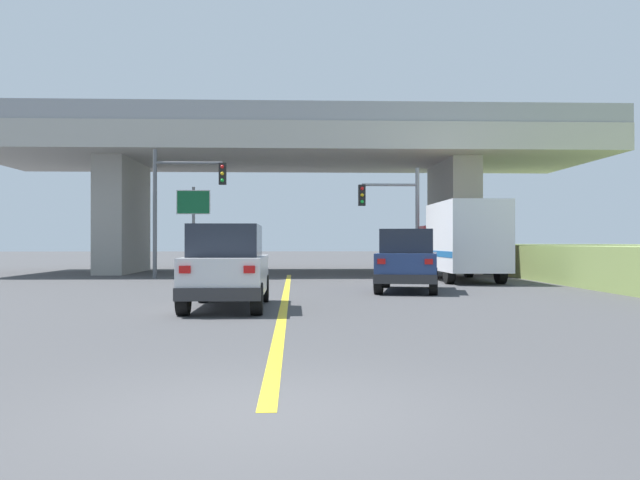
{
  "coord_description": "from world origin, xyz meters",
  "views": [
    {
      "loc": [
        0.27,
        -6.27,
        1.61
      ],
      "look_at": [
        1.45,
        24.61,
        1.71
      ],
      "focal_mm": 37.36,
      "sensor_mm": 36.0,
      "label": 1
    }
  ],
  "objects_px": {
    "highway_sign": "(193,210)",
    "suv_lead": "(227,267)",
    "box_truck": "(462,240)",
    "traffic_signal_nearside": "(396,209)",
    "traffic_signal_farside": "(179,195)",
    "suv_crossing": "(408,260)"
  },
  "relations": [
    {
      "from": "highway_sign",
      "to": "suv_lead",
      "type": "bearing_deg",
      "value": -78.6
    },
    {
      "from": "highway_sign",
      "to": "box_truck",
      "type": "bearing_deg",
      "value": -23.04
    },
    {
      "from": "traffic_signal_nearside",
      "to": "traffic_signal_farside",
      "type": "distance_m",
      "value": 9.78
    },
    {
      "from": "suv_crossing",
      "to": "box_truck",
      "type": "bearing_deg",
      "value": 72.11
    },
    {
      "from": "suv_crossing",
      "to": "box_truck",
      "type": "distance_m",
      "value": 6.52
    },
    {
      "from": "suv_lead",
      "to": "traffic_signal_nearside",
      "type": "bearing_deg",
      "value": 65.91
    },
    {
      "from": "suv_crossing",
      "to": "traffic_signal_nearside",
      "type": "xyz_separation_m",
      "value": [
        0.95,
        8.57,
        2.1
      ]
    },
    {
      "from": "suv_lead",
      "to": "traffic_signal_nearside",
      "type": "xyz_separation_m",
      "value": [
        6.28,
        14.04,
        2.1
      ]
    },
    {
      "from": "box_truck",
      "to": "highway_sign",
      "type": "distance_m",
      "value": 12.92
    },
    {
      "from": "traffic_signal_nearside",
      "to": "traffic_signal_farside",
      "type": "xyz_separation_m",
      "value": [
        -9.74,
        -0.69,
        0.55
      ]
    },
    {
      "from": "suv_lead",
      "to": "box_truck",
      "type": "xyz_separation_m",
      "value": [
        8.57,
        11.1,
        0.66
      ]
    },
    {
      "from": "suv_crossing",
      "to": "highway_sign",
      "type": "distance_m",
      "value": 13.84
    },
    {
      "from": "traffic_signal_farside",
      "to": "box_truck",
      "type": "bearing_deg",
      "value": -10.64
    },
    {
      "from": "suv_crossing",
      "to": "traffic_signal_nearside",
      "type": "distance_m",
      "value": 8.88
    },
    {
      "from": "suv_crossing",
      "to": "traffic_signal_farside",
      "type": "distance_m",
      "value": 12.11
    },
    {
      "from": "suv_lead",
      "to": "suv_crossing",
      "type": "bearing_deg",
      "value": 45.74
    },
    {
      "from": "suv_crossing",
      "to": "highway_sign",
      "type": "relative_size",
      "value": 1.08
    },
    {
      "from": "highway_sign",
      "to": "traffic_signal_farside",
      "type": "bearing_deg",
      "value": -94.43
    },
    {
      "from": "traffic_signal_farside",
      "to": "suv_crossing",
      "type": "bearing_deg",
      "value": -41.88
    },
    {
      "from": "box_truck",
      "to": "traffic_signal_farside",
      "type": "bearing_deg",
      "value": 169.36
    },
    {
      "from": "traffic_signal_nearside",
      "to": "traffic_signal_farside",
      "type": "bearing_deg",
      "value": -175.96
    },
    {
      "from": "suv_lead",
      "to": "highway_sign",
      "type": "relative_size",
      "value": 1.02
    }
  ]
}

